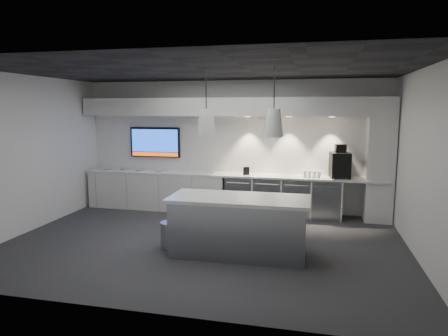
% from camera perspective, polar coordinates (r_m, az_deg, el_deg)
% --- Properties ---
extents(floor, '(7.00, 7.00, 0.00)m').
position_cam_1_polar(floor, '(7.22, -2.92, -10.65)').
color(floor, '#323235').
rests_on(floor, ground).
extents(ceiling, '(7.00, 7.00, 0.00)m').
position_cam_1_polar(ceiling, '(6.85, -3.11, 13.79)').
color(ceiling, black).
rests_on(ceiling, wall_back).
extents(wall_back, '(7.00, 0.00, 7.00)m').
position_cam_1_polar(wall_back, '(9.29, 1.22, 3.15)').
color(wall_back, white).
rests_on(wall_back, floor).
extents(wall_front, '(7.00, 0.00, 7.00)m').
position_cam_1_polar(wall_front, '(4.55, -11.68, -2.67)').
color(wall_front, white).
rests_on(wall_front, floor).
extents(wall_left, '(0.00, 7.00, 7.00)m').
position_cam_1_polar(wall_left, '(8.52, -26.29, 1.78)').
color(wall_left, white).
rests_on(wall_left, floor).
extents(wall_right, '(0.00, 7.00, 7.00)m').
position_cam_1_polar(wall_right, '(6.81, 26.61, 0.28)').
color(wall_right, white).
rests_on(wall_right, floor).
extents(back_counter, '(6.80, 0.65, 0.04)m').
position_cam_1_polar(back_counter, '(9.05, 0.79, -0.95)').
color(back_counter, white).
rests_on(back_counter, left_base_cabinets).
extents(left_base_cabinets, '(3.30, 0.63, 0.86)m').
position_cam_1_polar(left_base_cabinets, '(9.65, -9.44, -3.19)').
color(left_base_cabinets, white).
rests_on(left_base_cabinets, floor).
extents(fridge_unit_a, '(0.60, 0.61, 0.85)m').
position_cam_1_polar(fridge_unit_a, '(9.09, 2.33, -3.83)').
color(fridge_unit_a, gray).
rests_on(fridge_unit_a, floor).
extents(fridge_unit_b, '(0.60, 0.61, 0.85)m').
position_cam_1_polar(fridge_unit_b, '(9.00, 6.29, -4.01)').
color(fridge_unit_b, gray).
rests_on(fridge_unit_b, floor).
extents(fridge_unit_c, '(0.60, 0.61, 0.85)m').
position_cam_1_polar(fridge_unit_c, '(8.95, 10.30, -4.16)').
color(fridge_unit_c, gray).
rests_on(fridge_unit_c, floor).
extents(fridge_unit_d, '(0.60, 0.61, 0.85)m').
position_cam_1_polar(fridge_unit_d, '(8.95, 14.35, -4.30)').
color(fridge_unit_d, gray).
rests_on(fridge_unit_d, floor).
extents(backsplash, '(4.60, 0.03, 1.30)m').
position_cam_1_polar(backsplash, '(9.10, 8.63, 3.26)').
color(backsplash, white).
rests_on(backsplash, wall_back).
extents(soffit, '(6.90, 0.60, 0.40)m').
position_cam_1_polar(soffit, '(8.95, 0.85, 8.72)').
color(soffit, white).
rests_on(soffit, wall_back).
extents(column, '(0.55, 0.55, 2.60)m').
position_cam_1_polar(column, '(8.92, 21.37, 1.05)').
color(column, white).
rests_on(column, floor).
extents(wall_tv, '(1.25, 0.07, 0.72)m').
position_cam_1_polar(wall_tv, '(9.80, -9.81, 3.66)').
color(wall_tv, black).
rests_on(wall_tv, wall_back).
extents(island, '(2.26, 0.98, 0.96)m').
position_cam_1_polar(island, '(6.55, 2.12, -8.22)').
color(island, gray).
rests_on(island, floor).
extents(bin, '(0.38, 0.38, 0.46)m').
position_cam_1_polar(bin, '(6.96, -7.72, -9.47)').
color(bin, gray).
rests_on(bin, floor).
extents(coffee_machine, '(0.45, 0.61, 0.72)m').
position_cam_1_polar(coffee_machine, '(8.85, 16.22, 0.56)').
color(coffee_machine, black).
rests_on(coffee_machine, back_counter).
extents(sign_black, '(0.14, 0.06, 0.18)m').
position_cam_1_polar(sign_black, '(8.89, 3.20, -0.41)').
color(sign_black, black).
rests_on(sign_black, back_counter).
extents(sign_white, '(0.18, 0.04, 0.14)m').
position_cam_1_polar(sign_white, '(9.10, -2.00, -0.33)').
color(sign_white, white).
rests_on(sign_white, back_counter).
extents(cup_cluster, '(0.37, 0.17, 0.15)m').
position_cam_1_polar(cup_cluster, '(8.73, 12.45, -0.88)').
color(cup_cluster, white).
rests_on(cup_cluster, back_counter).
extents(tray_a, '(0.19, 0.19, 0.02)m').
position_cam_1_polar(tray_a, '(10.09, -16.20, -0.12)').
color(tray_a, '#A0A0A0').
rests_on(tray_a, back_counter).
extents(tray_b, '(0.20, 0.20, 0.02)m').
position_cam_1_polar(tray_b, '(9.89, -13.95, -0.20)').
color(tray_b, '#A0A0A0').
rests_on(tray_b, back_counter).
extents(tray_c, '(0.20, 0.20, 0.02)m').
position_cam_1_polar(tray_c, '(9.72, -11.86, -0.28)').
color(tray_c, '#A0A0A0').
rests_on(tray_c, back_counter).
extents(tray_d, '(0.20, 0.20, 0.02)m').
position_cam_1_polar(tray_d, '(9.48, -9.05, -0.42)').
color(tray_d, '#A0A0A0').
rests_on(tray_d, back_counter).
extents(pendant_left, '(0.30, 0.30, 1.13)m').
position_cam_1_polar(pendant_left, '(6.40, -2.55, 6.57)').
color(pendant_left, white).
rests_on(pendant_left, ceiling).
extents(pendant_right, '(0.30, 0.30, 1.13)m').
position_cam_1_polar(pendant_right, '(6.20, 7.11, 6.45)').
color(pendant_right, white).
rests_on(pendant_right, ceiling).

